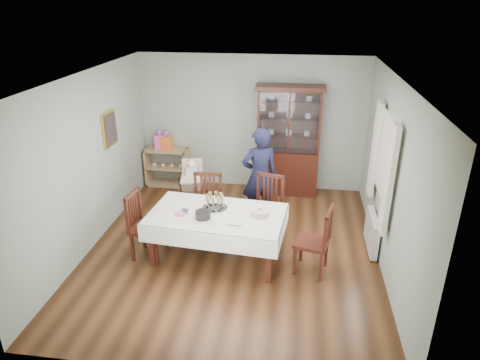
% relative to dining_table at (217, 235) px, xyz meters
% --- Properties ---
extents(floor, '(5.00, 5.00, 0.00)m').
position_rel_dining_table_xyz_m(floor, '(0.20, 0.27, -0.38)').
color(floor, '#593319').
rests_on(floor, ground).
extents(room_shell, '(5.00, 5.00, 5.00)m').
position_rel_dining_table_xyz_m(room_shell, '(0.20, 0.80, 1.32)').
color(room_shell, '#9EAA99').
rests_on(room_shell, floor).
extents(dining_table, '(2.10, 1.33, 0.76)m').
position_rel_dining_table_xyz_m(dining_table, '(0.00, 0.00, 0.00)').
color(dining_table, '#401810').
rests_on(dining_table, floor).
extents(china_cabinet, '(1.30, 0.48, 2.18)m').
position_rel_dining_table_xyz_m(china_cabinet, '(0.95, 2.53, 0.74)').
color(china_cabinet, '#401810').
rests_on(china_cabinet, floor).
extents(sideboard, '(0.90, 0.38, 0.80)m').
position_rel_dining_table_xyz_m(sideboard, '(-1.55, 2.55, 0.02)').
color(sideboard, tan).
rests_on(sideboard, floor).
extents(picture_frame, '(0.04, 0.48, 0.58)m').
position_rel_dining_table_xyz_m(picture_frame, '(-2.02, 1.07, 1.27)').
color(picture_frame, gold).
rests_on(picture_frame, room_shell).
extents(window, '(0.04, 1.02, 1.22)m').
position_rel_dining_table_xyz_m(window, '(2.42, 0.57, 1.17)').
color(window, white).
rests_on(window, room_shell).
extents(curtain_left, '(0.07, 0.30, 1.55)m').
position_rel_dining_table_xyz_m(curtain_left, '(2.36, -0.05, 1.07)').
color(curtain_left, silver).
rests_on(curtain_left, room_shell).
extents(curtain_right, '(0.07, 0.30, 1.55)m').
position_rel_dining_table_xyz_m(curtain_right, '(2.36, 1.19, 1.07)').
color(curtain_right, silver).
rests_on(curtain_right, room_shell).
extents(radiator, '(0.10, 0.80, 0.55)m').
position_rel_dining_table_xyz_m(radiator, '(2.36, 0.57, -0.08)').
color(radiator, white).
rests_on(radiator, floor).
extents(chair_far_left, '(0.51, 0.51, 1.07)m').
position_rel_dining_table_xyz_m(chair_far_left, '(-0.28, 0.59, -0.07)').
color(chair_far_left, '#401810').
rests_on(chair_far_left, floor).
extents(chair_far_right, '(0.59, 0.59, 1.08)m').
position_rel_dining_table_xyz_m(chair_far_right, '(0.68, 0.66, -0.06)').
color(chair_far_right, '#401810').
rests_on(chair_far_right, floor).
extents(chair_end_left, '(0.52, 0.52, 1.06)m').
position_rel_dining_table_xyz_m(chair_end_left, '(-1.06, -0.10, -0.07)').
color(chair_end_left, '#401810').
rests_on(chair_end_left, floor).
extents(chair_end_right, '(0.56, 0.56, 1.03)m').
position_rel_dining_table_xyz_m(chair_end_right, '(1.43, -0.15, -0.08)').
color(chair_end_right, '#401810').
rests_on(chair_end_right, floor).
extents(woman, '(0.74, 0.62, 1.73)m').
position_rel_dining_table_xyz_m(woman, '(0.51, 1.24, 0.48)').
color(woman, black).
rests_on(woman, floor).
extents(high_chair, '(0.57, 0.57, 1.10)m').
position_rel_dining_table_xyz_m(high_chair, '(-0.67, 1.25, 0.04)').
color(high_chair, black).
rests_on(high_chair, floor).
extents(champagne_tray, '(0.38, 0.38, 0.23)m').
position_rel_dining_table_xyz_m(champagne_tray, '(-0.06, 0.15, 0.45)').
color(champagne_tray, silver).
rests_on(champagne_tray, dining_table).
extents(birthday_cake, '(0.29, 0.29, 0.20)m').
position_rel_dining_table_xyz_m(birthday_cake, '(0.64, -0.01, 0.43)').
color(birthday_cake, white).
rests_on(birthday_cake, dining_table).
extents(plate_stack_dark, '(0.24, 0.24, 0.11)m').
position_rel_dining_table_xyz_m(plate_stack_dark, '(-0.17, -0.17, 0.43)').
color(plate_stack_dark, black).
rests_on(plate_stack_dark, dining_table).
extents(plate_stack_white, '(0.25, 0.25, 0.09)m').
position_rel_dining_table_xyz_m(plate_stack_white, '(0.09, -0.29, 0.42)').
color(plate_stack_white, white).
rests_on(plate_stack_white, dining_table).
extents(napkin_stack, '(0.17, 0.17, 0.02)m').
position_rel_dining_table_xyz_m(napkin_stack, '(-0.52, -0.11, 0.38)').
color(napkin_stack, '#DE51A0').
rests_on(napkin_stack, dining_table).
extents(cutlery, '(0.16, 0.20, 0.01)m').
position_rel_dining_table_xyz_m(cutlery, '(-0.52, -0.01, 0.38)').
color(cutlery, silver).
rests_on(cutlery, dining_table).
extents(cake_knife, '(0.29, 0.05, 0.01)m').
position_rel_dining_table_xyz_m(cake_knife, '(0.28, -0.34, 0.38)').
color(cake_knife, silver).
rests_on(cake_knife, dining_table).
extents(gift_bag_pink, '(0.26, 0.20, 0.42)m').
position_rel_dining_table_xyz_m(gift_bag_pink, '(-1.66, 2.53, 0.60)').
color(gift_bag_pink, '#DE51A0').
rests_on(gift_bag_pink, sideboard).
extents(gift_bag_orange, '(0.22, 0.16, 0.41)m').
position_rel_dining_table_xyz_m(gift_bag_orange, '(-1.52, 2.53, 0.60)').
color(gift_bag_orange, orange).
rests_on(gift_bag_orange, sideboard).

